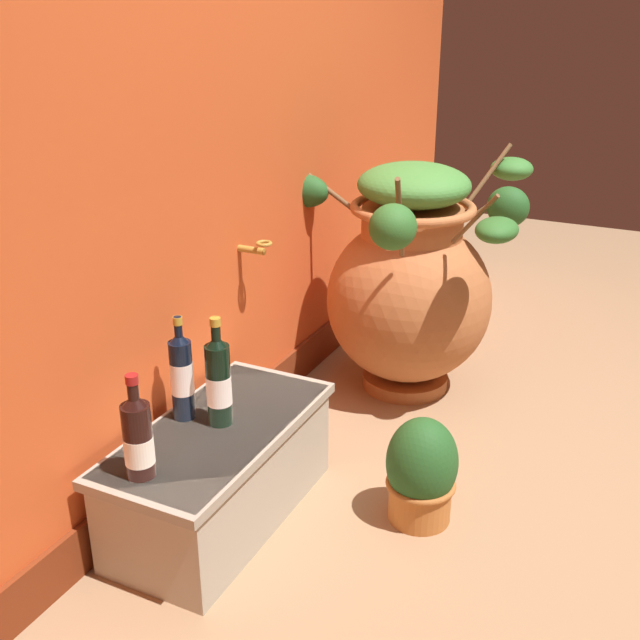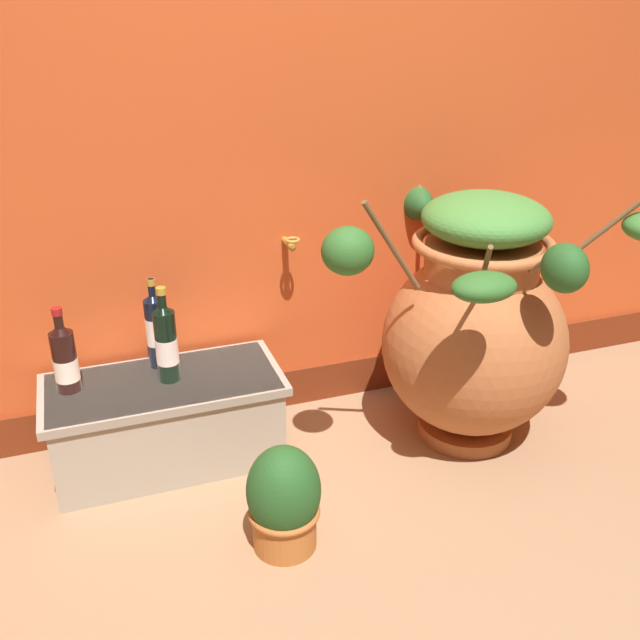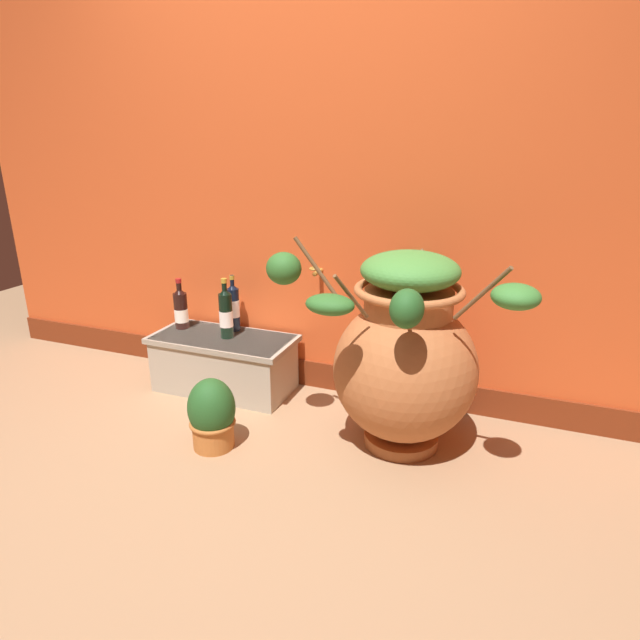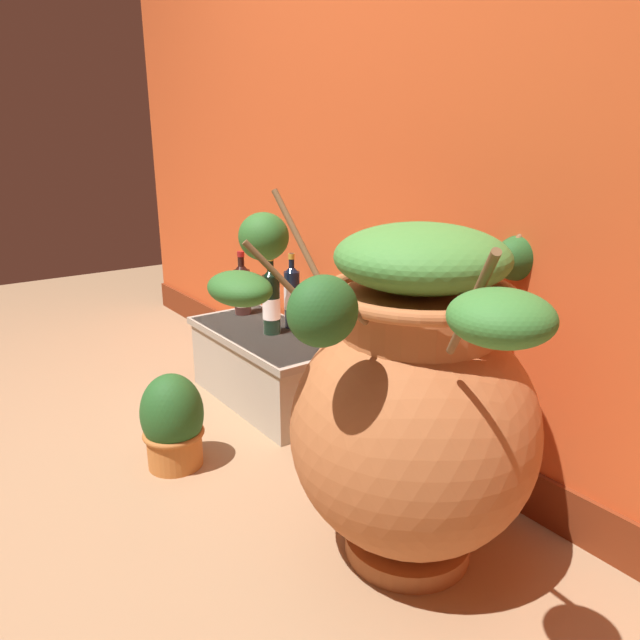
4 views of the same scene
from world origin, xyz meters
The scene contains 8 objects.
ground_plane centered at (0.00, 0.00, 0.00)m, with size 7.00×7.00×0.00m, color #9E7A56.
back_wall centered at (0.00, 1.20, 1.29)m, with size 4.40×0.33×2.60m.
terracotta_urn centered at (0.63, 0.67, 0.46)m, with size 1.14×1.01×0.98m.
stone_ledge centered at (-0.45, 0.88, 0.17)m, with size 0.81×0.39×0.32m.
wine_bottle_left centered at (-0.44, 1.00, 0.47)m, with size 0.07×0.07×0.33m.
wine_bottle_middle centered at (-0.75, 0.92, 0.44)m, with size 0.08×0.08×0.30m.
wine_bottle_right centered at (-0.43, 0.89, 0.47)m, with size 0.08×0.08×0.34m.
potted_shrub centered at (-0.19, 0.33, 0.16)m, with size 0.22×0.22×0.35m.
Camera 3 is at (1.07, -1.54, 1.39)m, focal length 30.03 mm.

